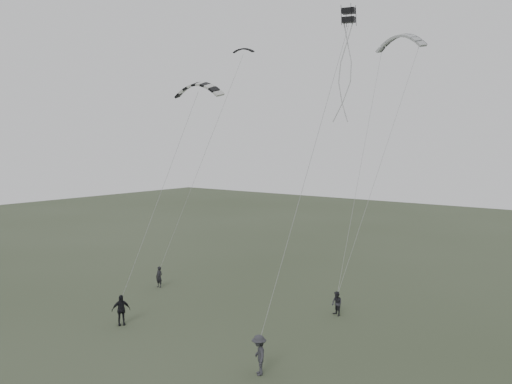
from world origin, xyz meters
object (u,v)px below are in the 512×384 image
Objects in this scene: flyer_left at (159,277)px; kite_dark_small at (243,49)px; flyer_right at (337,304)px; kite_box at (349,15)px; flyer_center at (121,310)px; kite_pale_large at (400,36)px; flyer_far at (259,355)px; kite_striped at (198,84)px.

flyer_left is 0.98× the size of kite_dark_small.
kite_dark_small reaches higher than flyer_right.
kite_box reaches higher than flyer_left.
kite_dark_small is at bearing 133.07° from kite_box.
kite_pale_large is at bearing -0.70° from flyer_center.
flyer_far is at bearing -83.89° from kite_pale_large.
kite_dark_small reaches higher than flyer_far.
kite_pale_large is 14.60m from kite_striped.
kite_striped is at bearing -10.21° from flyer_left.
kite_box is at bearing 119.57° from flyer_far.
kite_pale_large is 1.06× the size of kite_striped.
kite_dark_small is (3.59, 5.65, 17.09)m from flyer_left.
flyer_center is 1.14× the size of kite_dark_small.
flyer_center is (4.15, -6.70, 0.12)m from flyer_left.
flyer_right is 0.43× the size of kite_pale_large.
kite_pale_large is 11.45m from kite_box.
flyer_center is at bearing -109.22° from kite_striped.
kite_dark_small reaches higher than flyer_center.
flyer_center is at bearing -115.89° from kite_pale_large.
flyer_far is 0.56× the size of kite_striped.
kite_box is at bearing -30.45° from flyer_right.
kite_striped is (1.05, -6.10, -3.30)m from kite_dark_small.
kite_box reaches higher than flyer_far.
kite_box is at bearing -34.90° from flyer_center.
kite_box is (11.75, 5.39, 16.17)m from flyer_center.
flyer_right is 0.81× the size of flyer_far.
flyer_right is 0.95× the size of kite_dark_small.
kite_pale_large is (0.69, 7.52, 17.46)m from flyer_right.
kite_dark_small is 0.48× the size of kite_striped.
kite_dark_small reaches higher than kite_striped.
kite_box is (12.30, -6.96, -0.80)m from kite_dark_small.
kite_striped is at bearing 25.93° from flyer_center.
kite_dark_small is at bearing 174.77° from flyer_far.
flyer_far is at bearing -60.75° from flyer_center.
kite_dark_small is 14.16m from kite_box.
kite_striped is at bearing -134.84° from flyer_right.
flyer_right is at bearing -89.98° from kite_pale_large.
flyer_right is at bearing -39.34° from kite_dark_small.
kite_pale_large reaches higher than kite_box.
kite_pale_large is at bearing 111.92° from flyer_right.
flyer_center is at bearing -172.80° from kite_box.
kite_striped is (-8.88, -2.88, 13.82)m from flyer_right.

